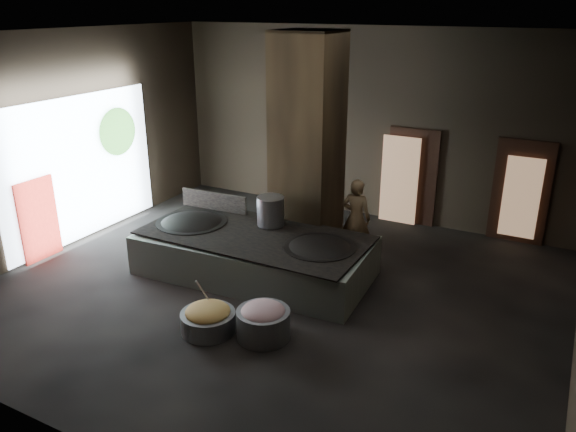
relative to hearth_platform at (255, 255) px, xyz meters
The scene contains 27 objects.
floor 0.86m from the hearth_platform, 28.65° to the right, with size 10.00×9.00×0.10m, color black.
ceiling 4.23m from the hearth_platform, 28.65° to the right, with size 10.00×9.00×0.10m, color black.
back_wall 4.64m from the hearth_platform, 81.14° to the left, with size 10.00×0.10×4.50m, color black.
front_wall 5.29m from the hearth_platform, 82.41° to the right, with size 10.00×0.10×4.50m, color black.
left_wall 4.79m from the hearth_platform, behind, with size 0.10×9.00×4.50m, color black.
pillar 2.45m from the hearth_platform, 77.10° to the left, with size 1.20×1.20×4.50m, color black.
hearth_platform is the anchor object (origin of this frame).
platform_cap 0.43m from the hearth_platform, ahead, with size 4.33×2.08×0.03m, color black.
wok_left 1.50m from the hearth_platform, behind, with size 1.40×1.40×0.39m, color black.
wok_left_rim 1.51m from the hearth_platform, behind, with size 1.43×1.43×0.05m, color black.
wok_right 1.40m from the hearth_platform, ahead, with size 1.30×1.30×0.37m, color black.
wok_right_rim 1.42m from the hearth_platform, ahead, with size 1.33×1.33×0.05m, color black.
stock_pot 0.93m from the hearth_platform, 84.81° to the left, with size 0.54×0.54×0.58m, color #999AA0.
splash_guard 1.76m from the hearth_platform, 152.65° to the left, with size 1.54×0.06×0.39m, color black.
cook 2.26m from the hearth_platform, 50.93° to the left, with size 0.60×0.39×1.66m, color olive.
veg_basin 2.17m from the hearth_platform, 79.23° to the right, with size 0.89×0.89×0.33m, color slate.
veg_fill 2.15m from the hearth_platform, 79.23° to the right, with size 0.73×0.73×0.22m, color #98A14E.
ladle 1.99m from the hearth_platform, 82.68° to the right, with size 0.03×0.03×0.70m, color #999AA0.
meat_basin 2.26m from the hearth_platform, 55.38° to the right, with size 0.85×0.85×0.47m, color slate.
meat_fill 2.25m from the hearth_platform, 55.38° to the right, with size 0.71×0.71×0.27m, color #AA666E.
doorway_near 4.55m from the hearth_platform, 65.64° to the left, with size 1.18×0.08×2.38m, color black.
doorway_near_glow 4.33m from the hearth_platform, 68.18° to the left, with size 0.88×0.04×2.09m, color #8C6647.
doorway_far 5.95m from the hearth_platform, 43.90° to the left, with size 1.18×0.08×2.38m, color black.
doorway_far_glow 5.88m from the hearth_platform, 42.79° to the left, with size 0.75×0.04×1.79m, color #8C6647.
left_opening 4.47m from the hearth_platform, behind, with size 0.04×4.20×3.10m, color white.
pavilion_sliver 4.49m from the hearth_platform, 160.98° to the right, with size 0.05×0.90×1.70m, color maroon.
tree_silhouette 4.67m from the hearth_platform, 167.34° to the left, with size 0.28×1.10×1.10m, color #194714.
Camera 1 is at (4.57, -8.07, 4.98)m, focal length 35.00 mm.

